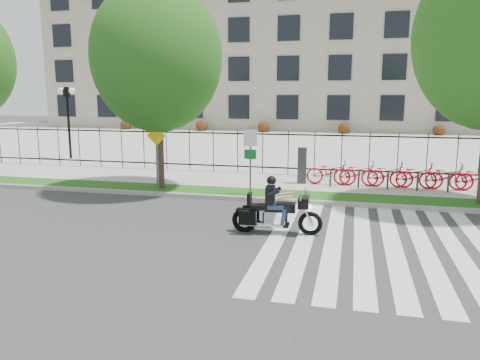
# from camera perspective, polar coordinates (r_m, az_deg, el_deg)

# --- Properties ---
(ground) EXTENTS (120.00, 120.00, 0.00)m
(ground) POSITION_cam_1_polar(r_m,az_deg,el_deg) (13.32, -4.89, -6.31)
(ground) COLOR #313133
(ground) RESTS_ON ground
(curb) EXTENTS (60.00, 0.20, 0.15)m
(curb) POSITION_cam_1_polar(r_m,az_deg,el_deg) (17.11, -0.52, -2.23)
(curb) COLOR #999790
(curb) RESTS_ON ground
(grass_verge) EXTENTS (60.00, 1.50, 0.15)m
(grass_verge) POSITION_cam_1_polar(r_m,az_deg,el_deg) (17.92, 0.15, -1.65)
(grass_verge) COLOR #1A4D13
(grass_verge) RESTS_ON ground
(sidewalk) EXTENTS (60.00, 3.50, 0.15)m
(sidewalk) POSITION_cam_1_polar(r_m,az_deg,el_deg) (20.31, 1.81, -0.21)
(sidewalk) COLOR #A5A19A
(sidewalk) RESTS_ON ground
(plaza) EXTENTS (80.00, 34.00, 0.10)m
(plaza) POSITION_cam_1_polar(r_m,az_deg,el_deg) (37.50, 7.39, 4.59)
(plaza) COLOR #A5A19A
(plaza) RESTS_ON ground
(crosswalk_stripes) EXTENTS (5.70, 8.00, 0.01)m
(crosswalk_stripes) POSITION_cam_1_polar(r_m,az_deg,el_deg) (12.69, 16.44, -7.54)
(crosswalk_stripes) COLOR silver
(crosswalk_stripes) RESTS_ON ground
(iron_fence) EXTENTS (30.00, 0.06, 2.00)m
(iron_fence) POSITION_cam_1_polar(r_m,az_deg,el_deg) (21.84, 2.78, 3.39)
(iron_fence) COLOR black
(iron_fence) RESTS_ON sidewalk
(office_building) EXTENTS (60.00, 21.90, 20.15)m
(office_building) POSITION_cam_1_polar(r_m,az_deg,el_deg) (57.47, 9.96, 16.45)
(office_building) COLOR gray
(office_building) RESTS_ON ground
(lamp_post_left) EXTENTS (1.06, 0.70, 4.25)m
(lamp_post_left) POSITION_cam_1_polar(r_m,az_deg,el_deg) (28.98, -20.29, 8.59)
(lamp_post_left) COLOR black
(lamp_post_left) RESTS_ON ground
(street_tree_1) EXTENTS (4.99, 4.99, 7.95)m
(street_tree_1) POSITION_cam_1_polar(r_m,az_deg,el_deg) (18.62, -10.11, 14.57)
(street_tree_1) COLOR #31231B
(street_tree_1) RESTS_ON grass_verge
(bike_share_station) EXTENTS (10.08, 0.89, 1.50)m
(bike_share_station) POSITION_cam_1_polar(r_m,az_deg,el_deg) (19.75, 22.11, 0.50)
(bike_share_station) COLOR #2D2D33
(bike_share_station) RESTS_ON sidewalk
(sign_pole_regulatory) EXTENTS (0.50, 0.09, 2.50)m
(sign_pole_regulatory) POSITION_cam_1_polar(r_m,az_deg,el_deg) (17.18, 1.27, 3.46)
(sign_pole_regulatory) COLOR #59595B
(sign_pole_regulatory) RESTS_ON grass_verge
(sign_pole_warning) EXTENTS (0.78, 0.09, 2.49)m
(sign_pole_warning) POSITION_cam_1_polar(r_m,az_deg,el_deg) (18.34, -10.09, 3.75)
(sign_pole_warning) COLOR #59595B
(sign_pole_warning) RESTS_ON grass_verge
(motorcycle_rider) EXTENTS (2.54, 0.76, 1.96)m
(motorcycle_rider) POSITION_cam_1_polar(r_m,az_deg,el_deg) (13.01, 4.43, -3.73)
(motorcycle_rider) COLOR black
(motorcycle_rider) RESTS_ON ground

